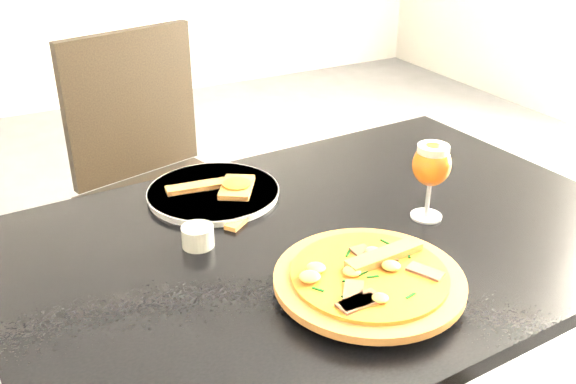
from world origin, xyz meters
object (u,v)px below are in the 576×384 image
pizza (370,277)px  dining_table (327,274)px  beer_glass (432,165)px  chair_far (161,182)px

pizza → dining_table: bearing=78.9°
pizza → beer_glass: size_ratio=1.98×
chair_far → beer_glass: bearing=-85.7°
dining_table → beer_glass: bearing=-12.1°
beer_glass → chair_far: bearing=108.5°
chair_far → beer_glass: chair_far is taller
dining_table → pizza: (-0.04, -0.19, 0.12)m
dining_table → pizza: pizza is taller
chair_far → pizza: bearing=-101.8°
dining_table → pizza: 0.22m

